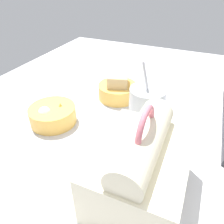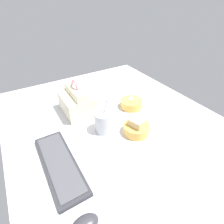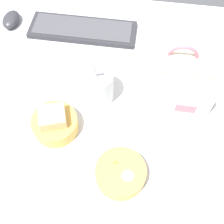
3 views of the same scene
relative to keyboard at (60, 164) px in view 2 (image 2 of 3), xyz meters
The scene contains 6 objects.
desk_surface 36.17cm from the keyboard, 74.03° to the right, with size 140.00×110.00×2.00cm.
keyboard is the anchor object (origin of this frame).
lunch_bag 39.35cm from the keyboard, 33.09° to the right, with size 21.31×16.17×19.99cm.
soup_cup 28.63cm from the keyboard, 70.39° to the right, with size 9.71×9.71×18.21cm.
bento_bowl_sandwich 39.31cm from the keyboard, 90.17° to the right, with size 12.93×12.93×8.56cm.
bento_bowl_snacks 54.64cm from the keyboard, 68.52° to the right, with size 13.06×13.06×5.87cm.
Camera 2 is at (-60.23, 39.98, 62.34)cm, focal length 28.00 mm.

